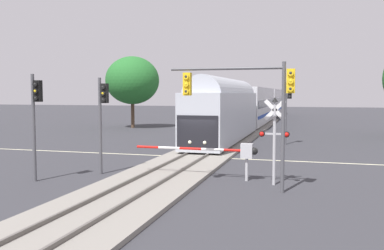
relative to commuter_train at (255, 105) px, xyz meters
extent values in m
plane|color=#333338|center=(0.00, -28.72, -2.74)|extent=(220.00, 220.00, 0.00)
cube|color=beige|center=(0.00, -28.72, -2.74)|extent=(44.00, 0.20, 0.01)
cube|color=gray|center=(0.00, -28.72, -2.65)|extent=(4.40, 80.00, 0.18)
cube|color=#56514C|center=(-0.72, -28.72, -2.49)|extent=(0.10, 80.00, 0.14)
cube|color=#56514C|center=(0.71, -28.72, -2.49)|extent=(0.10, 80.00, 0.14)
cube|color=#B2B7C1|center=(0.00, -19.85, -0.47)|extent=(3.00, 18.20, 3.90)
cube|color=black|center=(0.00, -28.97, -1.05)|extent=(2.76, 0.08, 2.15)
cylinder|color=#B2B7C1|center=(0.00, -19.85, 1.36)|extent=(2.76, 16.38, 2.76)
sphere|color=#F4F2CC|center=(-0.50, -28.98, -1.74)|extent=(0.24, 0.24, 0.24)
sphere|color=#F4F2CC|center=(0.50, -28.98, -1.74)|extent=(0.24, 0.24, 0.24)
cube|color=silver|center=(0.00, 0.64, -0.12)|extent=(3.00, 20.96, 4.60)
cube|color=black|center=(1.51, 0.64, 0.18)|extent=(0.04, 18.87, 0.90)
cube|color=#193899|center=(1.52, 0.64, -1.27)|extent=(0.04, 19.29, 0.36)
cube|color=silver|center=(0.00, 22.50, -0.12)|extent=(3.00, 20.96, 4.60)
cube|color=black|center=(1.51, 22.50, 0.18)|extent=(0.04, 18.87, 0.90)
cube|color=#193899|center=(1.52, 22.50, -1.27)|extent=(0.04, 19.29, 0.36)
cylinder|color=#B7B7BC|center=(4.17, -35.39, -2.19)|extent=(0.14, 0.14, 1.10)
cube|color=#B7B7BC|center=(4.17, -35.39, -1.29)|extent=(0.56, 0.40, 0.70)
sphere|color=black|center=(4.52, -35.39, -1.29)|extent=(0.36, 0.36, 0.36)
cylinder|color=red|center=(3.61, -35.39, -1.29)|extent=(1.12, 0.12, 0.12)
cylinder|color=white|center=(2.49, -35.39, -1.29)|extent=(1.12, 0.12, 0.12)
cylinder|color=red|center=(1.37, -35.39, -1.28)|extent=(1.12, 0.12, 0.12)
cylinder|color=white|center=(0.26, -35.39, -1.28)|extent=(1.12, 0.12, 0.12)
cylinder|color=red|center=(-0.86, -35.39, -1.28)|extent=(1.12, 0.12, 0.12)
sphere|color=red|center=(-1.42, -35.39, -1.28)|extent=(0.14, 0.14, 0.14)
cylinder|color=#B2B2B7|center=(5.49, -35.93, -0.85)|extent=(0.14, 0.14, 3.78)
cube|color=white|center=(5.49, -35.95, 0.69)|extent=(0.98, 0.05, 0.98)
cube|color=white|center=(5.49, -35.95, 0.69)|extent=(0.98, 0.05, 0.98)
cube|color=#B2B2B7|center=(5.49, -35.93, -0.39)|extent=(1.10, 0.08, 0.08)
cylinder|color=black|center=(4.94, -36.03, -0.39)|extent=(0.26, 0.18, 0.26)
cylinder|color=black|center=(6.04, -36.03, -0.39)|extent=(0.26, 0.18, 0.26)
sphere|color=red|center=(4.94, -36.13, -0.39)|extent=(0.20, 0.20, 0.20)
sphere|color=red|center=(6.04, -36.13, -0.39)|extent=(0.20, 0.20, 0.20)
cone|color=black|center=(5.49, -35.93, 1.16)|extent=(0.28, 0.28, 0.22)
cylinder|color=#4C4C51|center=(5.96, -37.38, 0.00)|extent=(0.16, 0.16, 5.48)
cube|color=gold|center=(6.24, -37.38, 1.94)|extent=(0.34, 0.26, 1.00)
sphere|color=#262626|center=(6.24, -37.53, 2.26)|extent=(0.20, 0.20, 0.20)
cylinder|color=gold|center=(6.24, -37.56, 2.26)|extent=(0.24, 0.10, 0.24)
sphere|color=yellow|center=(6.24, -37.53, 1.94)|extent=(0.20, 0.20, 0.20)
cylinder|color=gold|center=(6.24, -37.56, 1.94)|extent=(0.24, 0.10, 0.24)
sphere|color=#262626|center=(6.24, -37.53, 1.62)|extent=(0.20, 0.20, 0.20)
cylinder|color=gold|center=(6.24, -37.56, 1.62)|extent=(0.24, 0.10, 0.24)
cylinder|color=#4C4C51|center=(3.52, -37.38, 2.49)|extent=(4.89, 0.12, 0.12)
cube|color=gold|center=(1.80, -37.38, 1.84)|extent=(0.34, 0.26, 1.00)
sphere|color=#262626|center=(1.80, -37.53, 2.16)|extent=(0.20, 0.20, 0.20)
cylinder|color=gold|center=(1.80, -37.56, 2.16)|extent=(0.24, 0.10, 0.24)
sphere|color=yellow|center=(1.80, -37.53, 1.84)|extent=(0.20, 0.20, 0.20)
cylinder|color=gold|center=(1.80, -37.56, 1.84)|extent=(0.24, 0.10, 0.24)
sphere|color=#262626|center=(1.80, -37.53, 1.52)|extent=(0.20, 0.20, 0.20)
cylinder|color=gold|center=(1.80, -37.56, 1.52)|extent=(0.24, 0.10, 0.24)
cylinder|color=#4C4C51|center=(-3.39, -35.68, -0.25)|extent=(0.16, 0.16, 4.98)
cube|color=black|center=(-3.11, -35.68, 1.44)|extent=(0.34, 0.26, 1.00)
sphere|color=#262626|center=(-3.11, -35.83, 1.76)|extent=(0.20, 0.20, 0.20)
cylinder|color=black|center=(-3.11, -35.86, 1.76)|extent=(0.24, 0.10, 0.24)
sphere|color=yellow|center=(-3.11, -35.83, 1.44)|extent=(0.20, 0.20, 0.20)
cylinder|color=black|center=(-3.11, -35.86, 1.44)|extent=(0.24, 0.10, 0.24)
sphere|color=#262626|center=(-3.11, -35.83, 1.12)|extent=(0.20, 0.20, 0.20)
cylinder|color=black|center=(-3.11, -35.86, 1.12)|extent=(0.24, 0.10, 0.24)
cylinder|color=#4C4C51|center=(-5.53, -38.19, -0.20)|extent=(0.16, 0.16, 5.09)
cube|color=black|center=(-5.25, -38.19, 1.55)|extent=(0.34, 0.26, 1.00)
sphere|color=#262626|center=(-5.25, -38.34, 1.87)|extent=(0.20, 0.20, 0.20)
cylinder|color=black|center=(-5.25, -38.37, 1.87)|extent=(0.24, 0.10, 0.24)
sphere|color=yellow|center=(-5.25, -38.34, 1.55)|extent=(0.20, 0.20, 0.20)
cylinder|color=black|center=(-5.25, -38.37, 1.55)|extent=(0.24, 0.10, 0.24)
sphere|color=#262626|center=(-5.25, -38.34, 1.23)|extent=(0.20, 0.20, 0.20)
cylinder|color=black|center=(-5.25, -38.37, 1.23)|extent=(0.24, 0.10, 0.24)
cylinder|color=#4C4C51|center=(5.09, -20.15, -0.21)|extent=(0.16, 0.16, 5.06)
cube|color=black|center=(5.37, -20.15, 1.52)|extent=(0.34, 0.26, 1.00)
sphere|color=#262626|center=(5.37, -20.30, 1.84)|extent=(0.20, 0.20, 0.20)
cylinder|color=black|center=(5.37, -20.33, 1.84)|extent=(0.24, 0.10, 0.24)
sphere|color=yellow|center=(5.37, -20.30, 1.52)|extent=(0.20, 0.20, 0.20)
cylinder|color=black|center=(5.37, -20.33, 1.52)|extent=(0.24, 0.10, 0.24)
sphere|color=#262626|center=(5.37, -20.30, 1.20)|extent=(0.20, 0.20, 0.20)
cylinder|color=black|center=(5.37, -20.33, 1.20)|extent=(0.24, 0.10, 0.24)
cylinder|color=#4C3828|center=(-13.86, -7.79, -0.94)|extent=(0.42, 0.42, 3.60)
ellipsoid|color=#236628|center=(-13.86, -7.79, 3.03)|extent=(6.49, 6.49, 5.79)
camera|label=1|loc=(7.07, -55.26, 1.43)|focal=39.49mm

